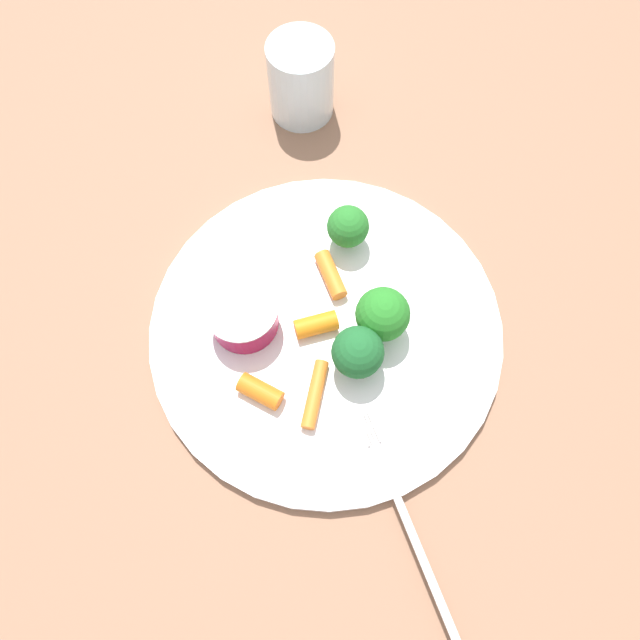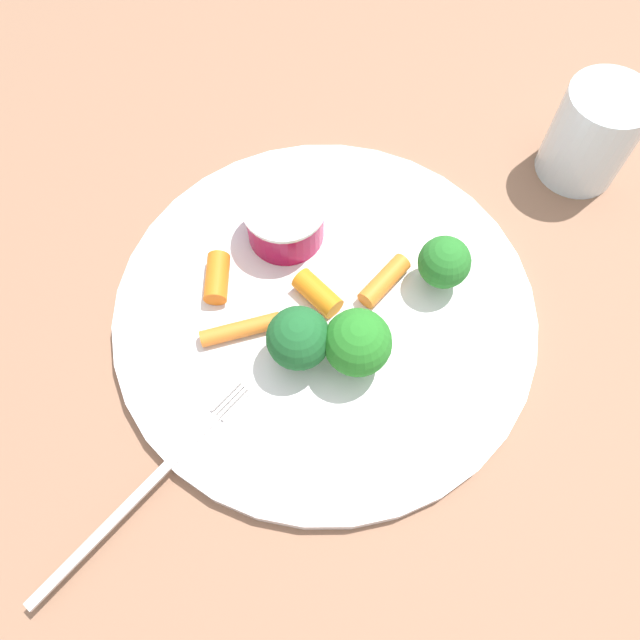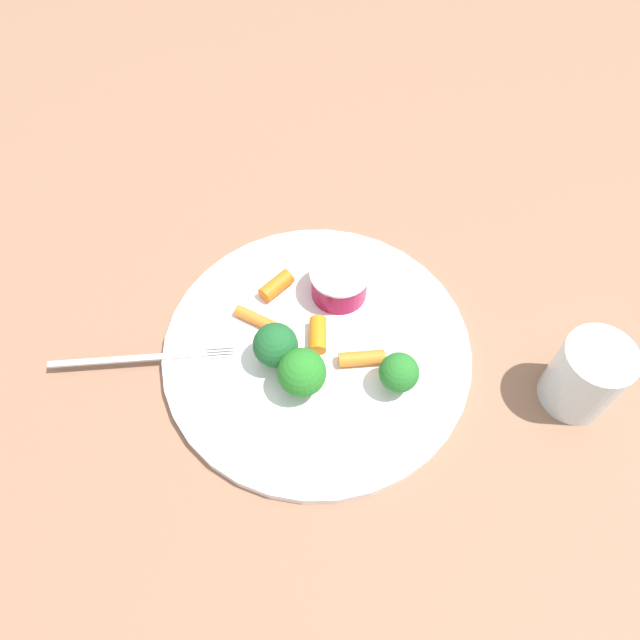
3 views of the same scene
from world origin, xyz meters
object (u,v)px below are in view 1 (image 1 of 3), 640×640
object	(u,v)px
carrot_stick_0	(260,391)
carrot_stick_3	(315,394)
plate	(326,329)
carrot_stick_2	(316,325)
broccoli_floret_0	(383,314)
fork	(406,518)
broccoli_floret_1	(358,352)
broccoli_floret_2	(348,227)
carrot_stick_1	(331,275)
drinking_glass	(301,80)
sauce_cup	(243,315)

from	to	relation	value
carrot_stick_0	carrot_stick_3	bearing A→B (deg)	-149.28
plate	carrot_stick_2	bearing A→B (deg)	43.67
broccoli_floret_0	fork	world-z (taller)	broccoli_floret_0
broccoli_floret_1	broccoli_floret_2	bearing A→B (deg)	-54.30
broccoli_floret_1	carrot_stick_1	xyz separation A→B (m)	(0.06, -0.06, -0.02)
carrot_stick_0	carrot_stick_3	world-z (taller)	carrot_stick_0
carrot_stick_2	broccoli_floret_1	bearing A→B (deg)	169.69
carrot_stick_1	drinking_glass	world-z (taller)	drinking_glass
sauce_cup	broccoli_floret_2	xyz separation A→B (m)	(-0.03, -0.12, 0.01)
broccoli_floret_2	carrot_stick_3	world-z (taller)	broccoli_floret_2
broccoli_floret_0	broccoli_floret_2	size ratio (longest dim) A/B	1.17
carrot_stick_3	sauce_cup	bearing A→B (deg)	-14.17
broccoli_floret_0	fork	bearing A→B (deg)	128.06
carrot_stick_1	carrot_stick_0	bearing A→B (deg)	94.31
broccoli_floret_2	drinking_glass	bearing A→B (deg)	-42.31
plate	carrot_stick_1	world-z (taller)	carrot_stick_1
broccoli_floret_0	carrot_stick_3	bearing A→B (deg)	80.69
sauce_cup	drinking_glass	distance (m)	0.26
carrot_stick_0	broccoli_floret_1	bearing A→B (deg)	-128.24
carrot_stick_0	carrot_stick_1	bearing A→B (deg)	-85.69
broccoli_floret_2	carrot_stick_2	world-z (taller)	broccoli_floret_2
carrot_stick_1	drinking_glass	size ratio (longest dim) A/B	0.56
carrot_stick_0	carrot_stick_1	world-z (taller)	carrot_stick_0
broccoli_floret_1	carrot_stick_3	size ratio (longest dim) A/B	0.88
carrot_stick_0	drinking_glass	distance (m)	0.33
broccoli_floret_2	carrot_stick_2	distance (m)	0.10
carrot_stick_0	drinking_glass	world-z (taller)	drinking_glass
fork	carrot_stick_1	bearing A→B (deg)	-41.73
carrot_stick_1	broccoli_floret_0	bearing A→B (deg)	164.57
sauce_cup	carrot_stick_3	bearing A→B (deg)	165.83
plate	broccoli_floret_2	world-z (taller)	broccoli_floret_2
plate	broccoli_floret_2	bearing A→B (deg)	-70.01
sauce_cup	broccoli_floret_1	distance (m)	0.11
broccoli_floret_1	broccoli_floret_0	bearing A→B (deg)	-90.09
carrot_stick_1	carrot_stick_2	xyz separation A→B (m)	(-0.02, 0.05, 0.00)
broccoli_floret_1	carrot_stick_2	distance (m)	0.05
carrot_stick_3	drinking_glass	bearing A→B (deg)	-54.37
broccoli_floret_1	fork	xyz separation A→B (m)	(-0.10, 0.09, -0.03)
broccoli_floret_0	carrot_stick_2	xyz separation A→B (m)	(0.05, 0.03, -0.02)
broccoli_floret_0	carrot_stick_0	bearing A→B (deg)	63.63
sauce_cup	drinking_glass	world-z (taller)	drinking_glass
carrot_stick_1	fork	distance (m)	0.22
drinking_glass	carrot_stick_3	bearing A→B (deg)	125.63
plate	drinking_glass	size ratio (longest dim) A/B	3.86
fork	broccoli_floret_2	bearing A→B (deg)	-47.49
carrot_stick_1	carrot_stick_3	size ratio (longest dim) A/B	0.78
carrot_stick_2	carrot_stick_3	distance (m)	0.06
broccoli_floret_1	carrot_stick_2	bearing A→B (deg)	-10.31
plate	carrot_stick_3	bearing A→B (deg)	114.35
sauce_cup	carrot_stick_0	size ratio (longest dim) A/B	1.66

